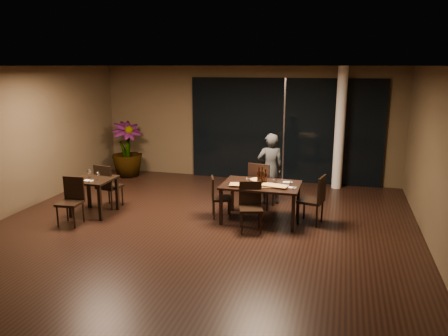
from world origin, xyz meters
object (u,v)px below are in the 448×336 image
chair_main_left (218,195)px  chair_side_near (72,198)px  chair_main_far (261,183)px  potted_plant (127,149)px  side_table (93,185)px  bottle_b (265,177)px  bottle_c (262,175)px  chair_side_far (107,184)px  main_table (261,188)px  bottle_a (259,175)px  diner (270,169)px  chair_main_near (250,204)px  chair_main_right (315,197)px

chair_main_left → chair_side_near: 2.84m
chair_main_left → chair_side_near: chair_side_near is taller
chair_main_far → potted_plant: 4.47m
side_table → bottle_b: bearing=8.3°
chair_main_far → bottle_c: 0.69m
chair_side_far → chair_side_near: chair_side_far is taller
main_table → bottle_a: bearing=151.5°
side_table → diner: size_ratio=0.51×
main_table → chair_side_far: size_ratio=1.56×
bottle_c → chair_main_left: bearing=-168.0°
bottle_a → diner: bearing=88.3°
bottle_a → bottle_c: bottle_a is taller
chair_side_near → potted_plant: size_ratio=0.61×
bottle_a → chair_side_near: bearing=-161.4°
chair_main_near → bottle_a: (0.04, 0.56, 0.41)m
chair_main_right → bottle_c: bottle_c is taller
chair_side_near → chair_side_far: bearing=76.4°
main_table → potted_plant: 4.93m
side_table → chair_main_far: size_ratio=0.79×
chair_main_far → bottle_b: bearing=117.6°
side_table → chair_main_right: 4.49m
chair_side_far → chair_main_left: bearing=-169.4°
chair_main_near → bottle_a: bearing=69.1°
chair_main_near → bottle_b: bottle_b is taller
chair_side_near → potted_plant: 3.76m
chair_main_far → bottle_b: size_ratio=3.38×
chair_main_left → bottle_a: bottle_a is taller
side_table → bottle_c: (3.39, 0.64, 0.28)m
main_table → chair_side_far: 3.33m
chair_main_far → bottle_c: (0.14, -0.58, 0.34)m
chair_main_near → bottle_c: bearing=66.1°
chair_main_right → bottle_b: bottle_b is taller
side_table → chair_side_near: size_ratio=0.88×
bottle_b → chair_main_far: bearing=107.2°
potted_plant → chair_main_far: bearing=-24.0°
chair_main_far → bottle_a: size_ratio=3.14×
diner → bottle_a: (-0.03, -1.14, 0.12)m
chair_side_far → bottle_a: bottle_a is taller
chair_main_far → chair_side_near: 3.83m
side_table → bottle_b: (3.48, 0.51, 0.28)m
chair_main_near → bottle_a: 0.69m
bottle_c → side_table: bearing=-169.3°
chair_side_far → chair_side_near: 1.04m
diner → chair_main_left: bearing=34.2°
bottle_c → chair_main_near: bearing=-97.5°
potted_plant → bottle_b: potted_plant is taller
chair_main_left → diner: 1.51m
side_table → chair_main_right: bearing=7.5°
chair_side_far → bottle_b: 3.42m
main_table → side_table: size_ratio=1.88×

